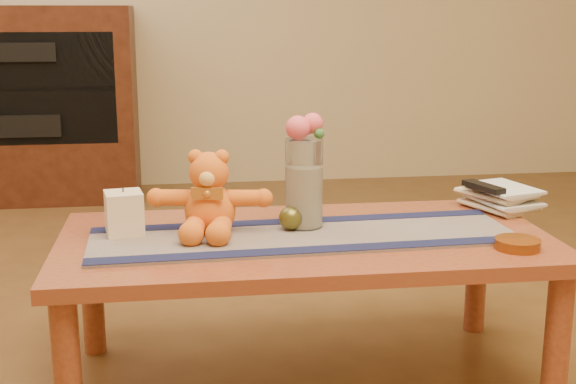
{
  "coord_description": "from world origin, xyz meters",
  "views": [
    {
      "loc": [
        -0.34,
        -2.1,
        1.08
      ],
      "look_at": [
        -0.05,
        0.0,
        0.58
      ],
      "focal_mm": 48.39,
      "sensor_mm": 36.0,
      "label": 1
    }
  ],
  "objects": [
    {
      "name": "glass_vase",
      "position": [
        0.01,
        0.07,
        0.59
      ],
      "size": [
        0.11,
        0.11,
        0.26
      ],
      "primitive_type": "cylinder",
      "color": "silver",
      "rests_on": "persian_runner"
    },
    {
      "name": "runner_border_far",
      "position": [
        -0.01,
        0.13,
        0.46
      ],
      "size": [
        1.2,
        0.11,
        0.0
      ],
      "primitive_type": "cube",
      "rotation": [
        0.0,
        0.0,
        0.04
      ],
      "color": "#121638",
      "rests_on": "persian_runner"
    },
    {
      "name": "cabinet_cavity",
      "position": [
        -1.2,
        2.25,
        0.66
      ],
      "size": [
        1.02,
        0.03,
        0.61
      ],
      "primitive_type": "cube",
      "color": "black",
      "rests_on": "media_cabinet"
    },
    {
      "name": "stereo_upper",
      "position": [
        -1.2,
        2.35,
        0.86
      ],
      "size": [
        0.42,
        0.28,
        0.1
      ],
      "primitive_type": "cube",
      "color": "black",
      "rests_on": "media_cabinet"
    },
    {
      "name": "table_leg_bl",
      "position": [
        -0.64,
        0.29,
        0.21
      ],
      "size": [
        0.07,
        0.07,
        0.41
      ],
      "primitive_type": "cylinder",
      "color": "maroon",
      "rests_on": "floor"
    },
    {
      "name": "tv_remote",
      "position": [
        0.6,
        0.17,
        0.54
      ],
      "size": [
        0.09,
        0.17,
        0.02
      ],
      "primitive_type": "cube",
      "rotation": [
        0.0,
        0.0,
        0.32
      ],
      "color": "black",
      "rests_on": "book_top"
    },
    {
      "name": "book_bottom",
      "position": [
        0.59,
        0.18,
        0.46
      ],
      "size": [
        0.24,
        0.27,
        0.02
      ],
      "primitive_type": "imported",
      "rotation": [
        0.0,
        0.0,
        0.37
      ],
      "color": "beige",
      "rests_on": "coffee_table_top"
    },
    {
      "name": "amber_dish",
      "position": [
        0.55,
        -0.2,
        0.46
      ],
      "size": [
        0.16,
        0.16,
        0.03
      ],
      "primitive_type": "cylinder",
      "rotation": [
        0.0,
        0.0,
        -0.43
      ],
      "color": "#BF5914",
      "rests_on": "coffee_table_top"
    },
    {
      "name": "rose_left",
      "position": [
        -0.01,
        0.06,
        0.75
      ],
      "size": [
        0.07,
        0.07,
        0.07
      ],
      "primitive_type": "sphere",
      "color": "#ED5362",
      "rests_on": "glass_vase"
    },
    {
      "name": "coffee_table_top",
      "position": [
        0.0,
        0.0,
        0.43
      ],
      "size": [
        1.4,
        0.7,
        0.04
      ],
      "primitive_type": "cube",
      "color": "maroon",
      "rests_on": "floor"
    },
    {
      "name": "pillar_candle",
      "position": [
        -0.51,
        0.06,
        0.52
      ],
      "size": [
        0.12,
        0.12,
        0.12
      ],
      "primitive_type": "cube",
      "rotation": [
        0.0,
        0.0,
        0.17
      ],
      "color": "beige",
      "rests_on": "persian_runner"
    },
    {
      "name": "cabinet_shelf",
      "position": [
        -1.2,
        2.33,
        0.66
      ],
      "size": [
        1.02,
        0.2,
        0.02
      ],
      "primitive_type": "cube",
      "color": "black",
      "rests_on": "media_cabinet"
    },
    {
      "name": "leaf_sprig",
      "position": [
        0.05,
        0.05,
        0.74
      ],
      "size": [
        0.03,
        0.03,
        0.03
      ],
      "primitive_type": "sphere",
      "color": "#33662D",
      "rests_on": "glass_vase"
    },
    {
      "name": "book_lower",
      "position": [
        0.6,
        0.18,
        0.48
      ],
      "size": [
        0.21,
        0.26,
        0.02
      ],
      "primitive_type": "imported",
      "rotation": [
        0.0,
        0.0,
        0.23
      ],
      "color": "beige",
      "rests_on": "book_bottom"
    },
    {
      "name": "table_leg_br",
      "position": [
        0.64,
        0.29,
        0.21
      ],
      "size": [
        0.07,
        0.07,
        0.41
      ],
      "primitive_type": "cylinder",
      "color": "maroon",
      "rests_on": "floor"
    },
    {
      "name": "rose_right",
      "position": [
        0.03,
        0.07,
        0.76
      ],
      "size": [
        0.06,
        0.06,
        0.06
      ],
      "primitive_type": "sphere",
      "color": "#ED5362",
      "rests_on": "glass_vase"
    },
    {
      "name": "table_leg_fl",
      "position": [
        -0.64,
        -0.29,
        0.21
      ],
      "size": [
        0.07,
        0.07,
        0.41
      ],
      "primitive_type": "cylinder",
      "color": "maroon",
      "rests_on": "floor"
    },
    {
      "name": "book_upper",
      "position": [
        0.59,
        0.18,
        0.5
      ],
      "size": [
        0.24,
        0.27,
        0.02
      ],
      "primitive_type": "imported",
      "rotation": [
        0.0,
        0.0,
        0.43
      ],
      "color": "beige",
      "rests_on": "book_lower"
    },
    {
      "name": "media_cabinet",
      "position": [
        -1.2,
        2.48,
        0.55
      ],
      "size": [
        1.2,
        0.5,
        1.1
      ],
      "primitive_type": "cube",
      "color": "black",
      "rests_on": "floor"
    },
    {
      "name": "blue_flower_back",
      "position": [
        0.02,
        0.1,
        0.75
      ],
      "size": [
        0.04,
        0.04,
        0.04
      ],
      "primitive_type": "sphere",
      "color": "#434E91",
      "rests_on": "glass_vase"
    },
    {
      "name": "blue_flower_side",
      "position": [
        -0.02,
        0.09,
        0.74
      ],
      "size": [
        0.04,
        0.04,
        0.04
      ],
      "primitive_type": "sphere",
      "color": "#434E91",
      "rests_on": "glass_vase"
    },
    {
      "name": "book_top",
      "position": [
        0.6,
        0.18,
        0.52
      ],
      "size": [
        0.22,
        0.26,
        0.02
      ],
      "primitive_type": "imported",
      "rotation": [
        0.0,
        0.0,
        0.27
      ],
      "color": "beige",
      "rests_on": "book_upper"
    },
    {
      "name": "teddy_bear",
      "position": [
        -0.27,
        0.06,
        0.57
      ],
      "size": [
        0.37,
        0.32,
        0.23
      ],
      "primitive_type": null,
      "rotation": [
        0.0,
        0.0,
        -0.16
      ],
      "color": "orange",
      "rests_on": "persian_runner"
    },
    {
      "name": "runner_border_near",
      "position": [
        -0.0,
        -0.16,
        0.46
      ],
      "size": [
        1.2,
        0.11,
        0.0
      ],
      "primitive_type": "cube",
      "rotation": [
        0.0,
        0.0,
        0.04
      ],
      "color": "#121638",
      "rests_on": "persian_runner"
    },
    {
      "name": "persian_runner",
      "position": [
        -0.01,
        -0.02,
        0.45
      ],
      "size": [
        1.21,
        0.4,
        0.01
      ],
      "primitive_type": "cube",
      "rotation": [
        0.0,
        0.0,
        0.04
      ],
      "color": "#191844",
      "rests_on": "coffee_table_top"
    },
    {
      "name": "bronze_ball",
      "position": [
        -0.04,
        0.04,
        0.49
      ],
      "size": [
        0.08,
        0.08,
        0.07
      ],
      "primitive_type": "sphere",
      "rotation": [
        0.0,
        0.0,
        0.18
      ],
      "color": "#4F4B1A",
      "rests_on": "persian_runner"
    },
    {
      "name": "candle_wick",
      "position": [
        -0.51,
        0.06,
        0.59
      ],
      "size": [
        0.0,
        0.0,
        0.01
      ],
      "primitive_type": "cylinder",
      "rotation": [
        0.0,
        0.0,
        0.17
      ],
      "color": "black",
      "rests_on": "pillar_candle"
    },
    {
      "name": "table_leg_fr",
      "position": [
        0.64,
        -0.29,
        0.21
      ],
      "size": [
        0.07,
        0.07,
        0.41
      ],
      "primitive_type": "cylinder",
      "color": "maroon",
      "rests_on": "floor"
    },
    {
      "name": "stereo_lower",
      "position": [
        -1.2,
        2.35,
        0.46
      ],
      "size": [
        0.42,
        0.28,
        0.12
      ],
      "primitive_type": "cube",
      "color": "black",
      "rests_on": "media_cabinet"
    },
    {
      "name": "floor",
      "position": [
        0.0,
        0.0,
        0.0
      ],
      "size": [
        5.5,
        5.5,
        0.0
      ],
      "primitive_type": "plane",
      "color": "#523417",
      "rests_on": "ground"
    },
    {
      "name": "potpourri_fill",
      "position": [
        0.01,
        0.07,
        0.55
      ],
      "size": [
        0.09,
        0.09,
        0.18
      ],
      "primitive_type": "cylinder",
      "color": "beige",
      "rests_on": "glass_vase"
    }
  ]
}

